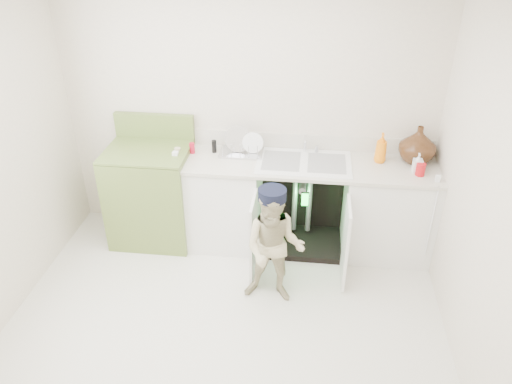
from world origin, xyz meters
The scene contains 5 objects.
ground centered at (0.00, 0.00, 0.00)m, with size 3.50×3.50×0.00m, color silver.
room_shell centered at (0.00, 0.00, 1.25)m, with size 6.00×5.50×1.26m.
counter_run centered at (0.59, 1.21, 0.48)m, with size 2.44×1.02×1.24m.
avocado_stove centered at (-0.90, 1.18, 0.49)m, with size 0.77×0.65×1.20m.
repair_worker centered at (0.36, 0.40, 0.53)m, with size 0.53×0.68×1.05m.
Camera 1 is at (0.59, -2.85, 2.95)m, focal length 35.00 mm.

